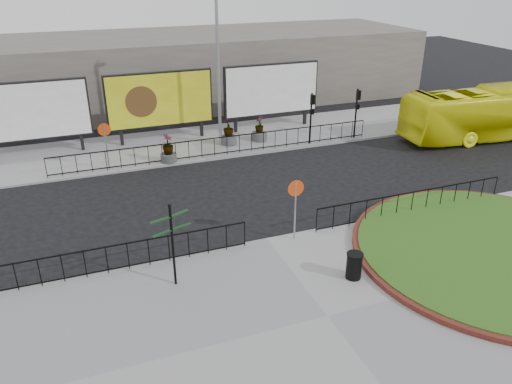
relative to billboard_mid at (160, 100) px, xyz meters
name	(u,v)px	position (x,y,z in m)	size (l,w,h in m)	color
ground	(266,241)	(1.50, -12.97, -2.60)	(90.00, 90.00, 0.00)	black
pavement_near	(327,317)	(1.50, -17.97, -2.54)	(30.00, 10.00, 0.12)	gray
pavement_far	(192,143)	(1.50, -0.97, -2.54)	(44.00, 6.00, 0.12)	gray
brick_edge	(495,251)	(9.00, -16.97, -2.39)	(10.40, 10.40, 0.18)	maroon
grass_lawn	(495,251)	(9.00, -16.97, -2.37)	(10.00, 10.00, 0.22)	#264C14
railing_near_left	(107,260)	(-4.50, -13.27, -1.93)	(10.00, 0.10, 1.10)	black
railing_near_right	(412,203)	(8.00, -13.27, -1.93)	(9.00, 0.10, 1.10)	black
railing_far	(221,146)	(2.50, -3.67, -1.93)	(18.00, 0.10, 1.10)	black
speed_sign_far	(105,136)	(-3.50, -3.57, -0.68)	(0.64, 0.07, 2.47)	gray
speed_sign_near	(296,197)	(2.50, -13.37, -0.68)	(0.64, 0.07, 2.47)	gray
billboard_left	(30,112)	(-7.00, 0.00, 0.00)	(6.20, 0.31, 4.10)	black
billboard_mid	(160,100)	(0.00, 0.00, 0.00)	(6.20, 0.31, 4.10)	black
billboard_right	(272,90)	(7.00, 0.00, 0.00)	(6.20, 0.31, 4.10)	black
lamp_post	(218,63)	(3.01, -1.97, 2.23)	(0.74, 0.18, 9.23)	gray
signal_pole_a	(312,111)	(8.00, -3.63, -0.50)	(0.22, 0.26, 3.00)	black
signal_pole_b	(357,106)	(11.00, -3.63, -0.50)	(0.22, 0.26, 3.00)	black
building_backdrop	(157,70)	(1.50, 9.03, -0.10)	(40.00, 10.00, 5.00)	slate
fingerpost_sign	(172,237)	(-2.46, -14.69, -0.68)	(1.37, 0.67, 2.98)	black
litter_bin	(354,266)	(3.29, -16.47, -2.00)	(0.57, 0.57, 0.94)	black
bus	(491,113)	(18.79, -6.20, -1.04)	(2.62, 11.19, 3.12)	yellow
planter_a	(168,150)	(-0.39, -3.57, -1.83)	(0.87, 0.87, 1.54)	#4C4C4F
planter_b	(229,134)	(3.50, -1.97, -1.85)	(0.92, 0.92, 1.57)	#4C4C4F
planter_c	(259,132)	(5.43, -1.97, -1.95)	(0.92, 0.92, 1.44)	#4C4C4F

